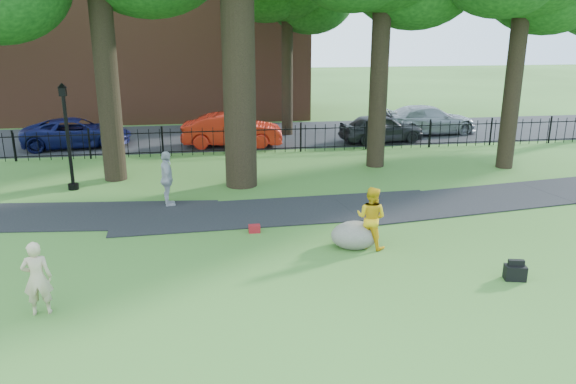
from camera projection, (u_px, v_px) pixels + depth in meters
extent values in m
plane|color=#355A1F|center=(264.00, 267.00, 13.20)|extent=(120.00, 120.00, 0.00)
cube|color=black|center=(282.00, 212.00, 17.04)|extent=(36.07, 3.85, 0.03)
cube|color=black|center=(229.00, 136.00, 28.34)|extent=(80.00, 7.00, 0.02)
cube|color=black|center=(233.00, 131.00, 24.26)|extent=(44.00, 0.04, 0.04)
cube|color=black|center=(233.00, 150.00, 24.50)|extent=(44.00, 0.04, 0.04)
cube|color=brown|center=(152.00, 14.00, 33.59)|extent=(18.00, 8.00, 12.00)
cylinder|color=black|center=(238.00, 31.00, 18.30)|extent=(1.10, 1.10, 10.50)
cylinder|color=black|center=(105.00, 52.00, 19.27)|extent=(0.80, 0.80, 9.10)
cylinder|color=black|center=(380.00, 59.00, 21.30)|extent=(0.70, 0.70, 8.40)
cylinder|color=black|center=(516.00, 64.00, 21.13)|extent=(0.64, 0.64, 8.05)
imported|color=tan|center=(37.00, 278.00, 10.87)|extent=(0.59, 0.42, 1.51)
imported|color=gold|center=(371.00, 218.00, 14.12)|extent=(0.99, 0.96, 1.60)
imported|color=#A5A5A9|center=(167.00, 179.00, 17.32)|extent=(0.55, 1.07, 1.75)
ellipsoid|color=#645F53|center=(355.00, 233.00, 14.30)|extent=(1.51, 1.35, 0.72)
cylinder|color=black|center=(69.00, 144.00, 18.87)|extent=(0.12, 0.12, 3.20)
cylinder|color=black|center=(74.00, 186.00, 19.31)|extent=(0.36, 0.36, 0.20)
cube|color=black|center=(63.00, 91.00, 18.37)|extent=(0.22, 0.22, 0.30)
cone|color=black|center=(62.00, 85.00, 18.31)|extent=(0.32, 0.32, 0.16)
cube|color=black|center=(515.00, 273.00, 12.49)|extent=(0.51, 0.38, 0.34)
cube|color=maroon|center=(254.00, 229.00, 15.33)|extent=(0.31, 0.20, 0.21)
imported|color=red|center=(232.00, 130.00, 25.85)|extent=(4.72, 2.07, 1.51)
imported|color=#0C1140|center=(77.00, 133.00, 25.72)|extent=(5.03, 2.79, 1.33)
imported|color=black|center=(381.00, 128.00, 26.82)|extent=(4.15, 2.09, 1.36)
imported|color=gray|center=(428.00, 120.00, 28.75)|extent=(5.21, 2.57, 1.46)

